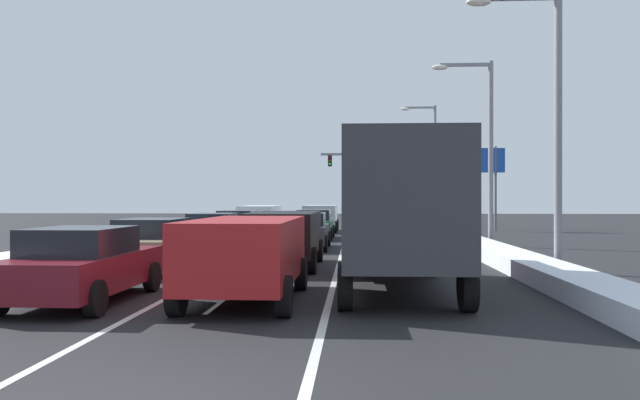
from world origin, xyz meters
TOP-DOWN VIEW (x-y plane):
  - ground_plane at (0.00, 19.63)m, footprint 127.60×127.60m
  - lane_stripe_between_right_lane_and_center_lane at (1.70, 24.54)m, footprint 0.14×53.98m
  - lane_stripe_between_center_lane_and_left_lane at (-1.70, 24.54)m, footprint 0.14×53.98m
  - snow_bank_right_shoulder at (7.00, 24.54)m, footprint 1.29×53.98m
  - snow_bank_left_shoulder at (-7.00, 24.54)m, footprint 2.15×53.98m
  - box_truck_right_lane_nearest at (3.17, 8.40)m, footprint 2.53×7.20m
  - sedan_tan_right_lane_second at (3.49, 17.03)m, footprint 2.00×4.50m
  - sedan_navy_right_lane_third at (3.65, 23.37)m, footprint 2.00×4.50m
  - sedan_gray_right_lane_fourth at (3.33, 29.09)m, footprint 2.00×4.50m
  - suv_white_right_lane_fifth at (3.38, 34.82)m, footprint 2.16×4.90m
  - suv_red_center_lane_nearest at (0.03, 6.92)m, footprint 2.16×4.90m
  - suv_black_center_lane_second at (0.06, 13.40)m, footprint 2.16×4.90m
  - sedan_charcoal_center_lane_third at (0.13, 20.31)m, footprint 2.00×4.50m
  - sedan_green_center_lane_fourth at (0.09, 26.95)m, footprint 2.00×4.50m
  - suv_silver_center_lane_fifth at (0.03, 34.02)m, footprint 2.16×4.90m
  - sedan_maroon_left_lane_nearest at (-3.22, 6.58)m, footprint 2.00×4.50m
  - sedan_tan_left_lane_second at (-3.57, 12.13)m, footprint 2.00×4.50m
  - sedan_navy_left_lane_third at (-3.38, 18.97)m, footprint 2.00×4.50m
  - sedan_gray_left_lane_fourth at (-3.51, 24.81)m, footprint 2.00×4.50m
  - suv_white_left_lane_fifth at (-3.39, 31.17)m, footprint 2.16×4.90m
  - traffic_light_gantry at (4.27, 49.06)m, footprint 7.54×0.47m
  - street_lamp_right_near at (7.52, 12.27)m, footprint 2.66×0.36m
  - street_lamp_right_mid at (7.73, 22.08)m, footprint 2.66×0.36m
  - street_lamp_right_far at (7.79, 41.71)m, footprint 2.66×0.36m
  - roadside_sign_right at (10.36, 36.09)m, footprint 3.20×0.16m

SIDE VIEW (x-z plane):
  - ground_plane at x=0.00m, z-range 0.00..0.00m
  - lane_stripe_between_right_lane_and_center_lane at x=1.70m, z-range 0.00..0.01m
  - lane_stripe_between_center_lane_and_left_lane at x=-1.70m, z-range 0.00..0.01m
  - snow_bank_right_shoulder at x=7.00m, z-range 0.00..0.46m
  - snow_bank_left_shoulder at x=-7.00m, z-range 0.00..0.52m
  - sedan_tan_right_lane_second at x=3.49m, z-range 0.01..1.52m
  - sedan_navy_right_lane_third at x=3.65m, z-range 0.01..1.52m
  - sedan_gray_right_lane_fourth at x=3.33m, z-range 0.01..1.52m
  - sedan_charcoal_center_lane_third at x=0.13m, z-range 0.01..1.52m
  - sedan_green_center_lane_fourth at x=0.09m, z-range 0.01..1.52m
  - sedan_maroon_left_lane_nearest at x=-3.22m, z-range 0.01..1.52m
  - sedan_tan_left_lane_second at x=-3.57m, z-range 0.01..1.52m
  - sedan_navy_left_lane_third at x=-3.38m, z-range 0.01..1.52m
  - sedan_gray_left_lane_fourth at x=-3.51m, z-range 0.01..1.52m
  - suv_white_right_lane_fifth at x=3.38m, z-range 0.18..1.85m
  - suv_red_center_lane_nearest at x=0.03m, z-range 0.18..1.85m
  - suv_black_center_lane_second at x=0.06m, z-range 0.18..1.85m
  - suv_silver_center_lane_fifth at x=0.03m, z-range 0.18..1.85m
  - suv_white_left_lane_fifth at x=-3.39m, z-range 0.18..1.85m
  - box_truck_right_lane_nearest at x=3.17m, z-range 0.22..3.58m
  - roadside_sign_right at x=10.36m, z-range 1.27..6.77m
  - traffic_light_gantry at x=4.27m, z-range 1.40..7.60m
  - street_lamp_right_near at x=7.52m, z-range 0.80..8.68m
  - street_lamp_right_mid at x=7.73m, z-range 0.80..8.87m
  - street_lamp_right_far at x=7.79m, z-range 0.83..9.87m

